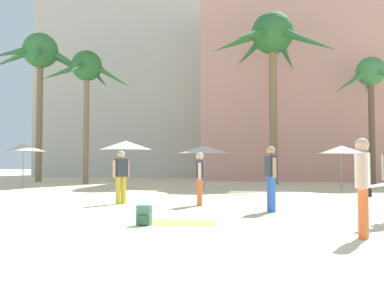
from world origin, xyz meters
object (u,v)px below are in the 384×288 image
(palm_tree_far_right, at_px, (272,42))
(person_far_left, at_px, (121,175))
(cafe_umbrella_3, at_px, (341,149))
(backpack, at_px, (144,216))
(palm_tree_far_left, at_px, (371,80))
(person_near_right, at_px, (200,176))
(person_far_right, at_px, (363,183))
(palm_tree_right, at_px, (40,58))
(cafe_umbrella_1, at_px, (23,147))
(cafe_umbrella_4, at_px, (204,150))
(beach_towel, at_px, (181,222))
(person_near_left, at_px, (271,176))
(cafe_umbrella_2, at_px, (126,145))
(palm_tree_center, at_px, (87,72))

(palm_tree_far_right, bearing_deg, person_far_left, -113.94)
(cafe_umbrella_3, height_order, backpack, cafe_umbrella_3)
(palm_tree_far_left, distance_m, person_near_right, 17.06)
(cafe_umbrella_3, xyz_separation_m, backpack, (-6.50, -12.03, -1.72))
(palm_tree_far_left, bearing_deg, person_far_right, -105.93)
(palm_tree_right, xyz_separation_m, cafe_umbrella_1, (2.45, -6.09, -6.31))
(cafe_umbrella_4, bearing_deg, palm_tree_right, 153.55)
(beach_towel, xyz_separation_m, person_near_left, (2.07, 2.26, 0.96))
(cafe_umbrella_4, relative_size, person_near_right, 1.63)
(cafe_umbrella_2, relative_size, person_near_left, 1.50)
(person_far_left, bearing_deg, palm_tree_right, 166.90)
(palm_tree_right, relative_size, cafe_umbrella_4, 3.78)
(palm_tree_right, bearing_deg, person_far_right, -48.75)
(cafe_umbrella_3, distance_m, person_near_left, 10.02)
(person_far_left, height_order, person_near_left, person_near_left)
(palm_tree_far_left, distance_m, cafe_umbrella_2, 15.40)
(palm_tree_center, height_order, person_near_right, palm_tree_center)
(cafe_umbrella_1, xyz_separation_m, cafe_umbrella_4, (9.40, 0.19, -0.14))
(palm_tree_right, bearing_deg, person_near_left, -45.05)
(palm_tree_far_left, height_order, person_near_left, palm_tree_far_left)
(person_far_right, distance_m, person_near_left, 3.92)
(backpack, xyz_separation_m, person_far_left, (-1.90, 4.29, 0.73))
(cafe_umbrella_3, xyz_separation_m, person_far_left, (-8.39, -7.74, -1.00))
(palm_tree_center, relative_size, person_near_right, 5.02)
(palm_tree_far_left, relative_size, beach_towel, 5.04)
(palm_tree_far_left, bearing_deg, person_far_left, -130.41)
(cafe_umbrella_3, height_order, person_near_left, cafe_umbrella_3)
(palm_tree_center, distance_m, cafe_umbrella_4, 9.96)
(cafe_umbrella_2, distance_m, beach_towel, 12.10)
(palm_tree_far_left, distance_m, cafe_umbrella_3, 7.75)
(person_far_right, height_order, person_near_left, same)
(cafe_umbrella_3, distance_m, backpack, 13.78)
(person_far_right, bearing_deg, palm_tree_center, 146.25)
(person_far_left, relative_size, person_far_right, 0.96)
(palm_tree_center, xyz_separation_m, person_far_right, (11.96, -16.42, -5.89))
(cafe_umbrella_2, bearing_deg, cafe_umbrella_4, 1.73)
(palm_tree_center, relative_size, palm_tree_far_right, 0.79)
(person_far_right, bearing_deg, palm_tree_far_right, 112.27)
(person_near_left, bearing_deg, cafe_umbrella_1, -53.40)
(person_near_right, bearing_deg, palm_tree_right, 126.79)
(cafe_umbrella_1, height_order, person_near_right, cafe_umbrella_1)
(cafe_umbrella_2, bearing_deg, palm_tree_far_right, 34.11)
(person_far_right, bearing_deg, cafe_umbrella_2, 143.69)
(cafe_umbrella_2, bearing_deg, backpack, -70.86)
(palm_tree_far_left, relative_size, person_near_left, 4.38)
(cafe_umbrella_1, bearing_deg, person_near_right, -35.77)
(palm_tree_center, xyz_separation_m, person_near_right, (8.44, -11.44, -5.96))
(palm_tree_far_left, distance_m, beach_towel, 20.27)
(cafe_umbrella_3, relative_size, person_near_right, 1.38)
(palm_tree_right, relative_size, person_far_left, 5.94)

